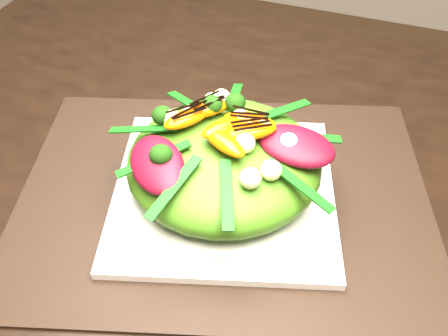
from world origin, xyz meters
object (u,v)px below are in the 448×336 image
(salad_bowl, at_px, (224,183))
(plate_base, at_px, (224,191))
(orange_segment, at_px, (212,111))
(lettuce_mound, at_px, (224,162))
(placemat, at_px, (224,195))

(salad_bowl, bearing_deg, plate_base, 0.00)
(salad_bowl, height_order, orange_segment, orange_segment)
(orange_segment, bearing_deg, lettuce_mound, -50.94)
(placemat, bearing_deg, lettuce_mound, 0.00)
(lettuce_mound, bearing_deg, orange_segment, 129.06)
(plate_base, bearing_deg, placemat, 0.00)
(placemat, xyz_separation_m, orange_segment, (-0.02, 0.03, 0.09))
(placemat, bearing_deg, salad_bowl, 0.00)
(placemat, relative_size, plate_base, 1.89)
(plate_base, distance_m, lettuce_mound, 0.05)
(placemat, relative_size, salad_bowl, 2.10)
(salad_bowl, xyz_separation_m, orange_segment, (-0.02, 0.03, 0.07))
(plate_base, height_order, salad_bowl, salad_bowl)
(placemat, xyz_separation_m, plate_base, (0.00, 0.00, 0.01))
(orange_segment, bearing_deg, plate_base, -50.94)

